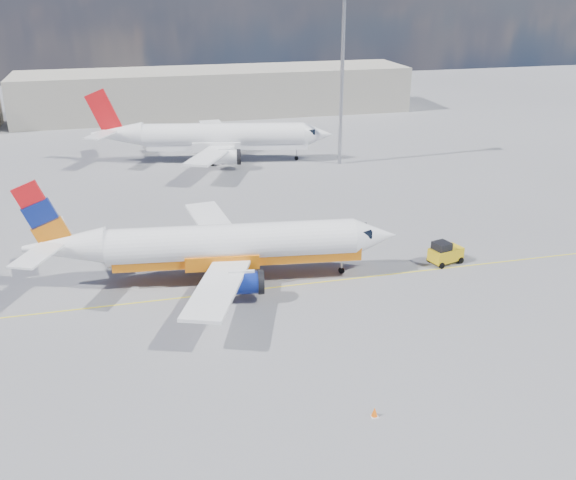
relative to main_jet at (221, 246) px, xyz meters
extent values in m
plane|color=slate|center=(4.65, -5.46, -3.09)|extent=(240.00, 240.00, 0.00)
cube|color=yellow|center=(4.65, -2.46, -3.08)|extent=(70.00, 0.15, 0.01)
cube|color=#ADA695|center=(9.65, 69.54, 0.91)|extent=(70.00, 14.00, 8.00)
cylinder|color=white|center=(0.95, -0.12, 0.21)|extent=(20.35, 5.52, 3.11)
cone|color=white|center=(12.76, -1.56, 0.21)|extent=(4.01, 3.53, 3.11)
cone|color=white|center=(-12.21, 1.49, 0.53)|extent=(6.71, 3.71, 2.95)
cube|color=black|center=(11.49, -1.40, 0.71)|extent=(1.80, 2.28, 0.64)
cube|color=orange|center=(1.41, -0.17, -0.84)|extent=(20.29, 4.98, 1.10)
cube|color=white|center=(0.37, 6.41, -0.62)|extent=(4.25, 11.25, 0.73)
cube|color=white|center=(-1.18, -6.31, -0.62)|extent=(6.66, 11.30, 0.73)
cylinder|color=navy|center=(1.91, 3.91, -1.49)|extent=(3.48, 2.12, 1.74)
cylinder|color=navy|center=(0.91, -4.26, -1.49)|extent=(3.48, 2.12, 1.74)
cylinder|color=black|center=(3.36, 3.74, -1.49)|extent=(0.69, 1.96, 1.92)
cylinder|color=black|center=(2.36, -4.44, -1.49)|extent=(0.69, 1.96, 1.92)
cube|color=orange|center=(-13.58, 1.66, 3.32)|extent=(4.30, 0.79, 5.71)
cube|color=white|center=(-13.22, 4.56, 1.12)|extent=(2.85, 4.87, 0.16)
cube|color=white|center=(-13.93, -1.25, 1.12)|extent=(3.75, 5.00, 0.16)
cylinder|color=#9999A1|center=(10.03, -1.22, -1.94)|extent=(0.18, 0.18, 1.92)
cylinder|color=black|center=(10.03, -1.22, -2.83)|extent=(0.54, 0.28, 0.51)
cylinder|color=black|center=(-0.60, 2.28, -2.67)|extent=(0.86, 0.44, 0.82)
cylinder|color=black|center=(-1.13, -2.07, -2.67)|extent=(0.86, 0.44, 0.82)
cylinder|color=white|center=(5.97, 36.83, 0.45)|extent=(21.84, 7.52, 3.34)
cone|color=white|center=(18.49, 34.32, 0.45)|extent=(4.51, 4.05, 3.34)
cone|color=white|center=(-7.99, 39.63, 0.79)|extent=(7.36, 4.46, 3.17)
cube|color=black|center=(17.14, 34.59, 0.99)|extent=(2.08, 2.54, 0.69)
cube|color=white|center=(6.46, 36.73, -0.68)|extent=(21.72, 6.94, 1.18)
cube|color=white|center=(5.88, 43.86, -0.43)|extent=(3.69, 11.92, 0.79)
cube|color=white|center=(3.18, 30.38, -0.43)|extent=(7.88, 12.00, 0.79)
cylinder|color=white|center=(7.32, 41.07, -1.37)|extent=(3.83, 2.52, 1.87)
cylinder|color=white|center=(5.59, 32.40, -1.37)|extent=(3.83, 2.52, 1.87)
cylinder|color=black|center=(8.86, 40.76, -1.37)|extent=(0.89, 2.12, 2.06)
cylinder|color=black|center=(7.13, 32.09, -1.37)|extent=(0.89, 2.12, 2.06)
cube|color=red|center=(-9.43, 39.92, 3.79)|extent=(4.58, 1.19, 6.13)
cube|color=white|center=(-8.82, 43.00, 1.43)|extent=(2.72, 5.13, 0.18)
cube|color=white|center=(-10.05, 36.84, 1.43)|extent=(4.29, 5.34, 0.18)
cylinder|color=#9999A1|center=(15.60, 34.90, -1.86)|extent=(0.21, 0.21, 2.06)
cylinder|color=black|center=(15.60, 34.90, -2.81)|extent=(0.59, 0.34, 0.55)
cylinder|color=black|center=(4.51, 39.53, -2.64)|extent=(0.94, 0.54, 0.88)
cylinder|color=black|center=(3.58, 34.91, -2.64)|extent=(0.94, 0.54, 0.88)
cylinder|color=black|center=(18.32, -0.93, -2.81)|extent=(0.60, 0.36, 0.56)
cylinder|color=black|center=(18.74, -2.43, -2.81)|extent=(0.60, 0.36, 0.56)
cylinder|color=black|center=(20.46, -0.33, -2.81)|extent=(0.60, 0.36, 0.56)
cylinder|color=black|center=(20.88, -1.83, -2.81)|extent=(0.60, 0.36, 0.56)
cube|color=gold|center=(19.60, -1.38, -2.25)|extent=(3.20, 2.28, 1.11)
cube|color=black|center=(19.06, -1.53, -1.36)|extent=(1.64, 1.64, 0.67)
cube|color=white|center=(5.76, -19.96, -3.06)|extent=(0.44, 0.44, 0.04)
cone|color=#FF630A|center=(5.76, -19.96, -2.76)|extent=(0.37, 0.37, 0.57)
cylinder|color=#9999A1|center=(20.77, 31.77, 7.65)|extent=(0.47, 0.47, 21.48)
camera|label=1|loc=(-6.39, -48.03, 20.32)|focal=40.00mm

